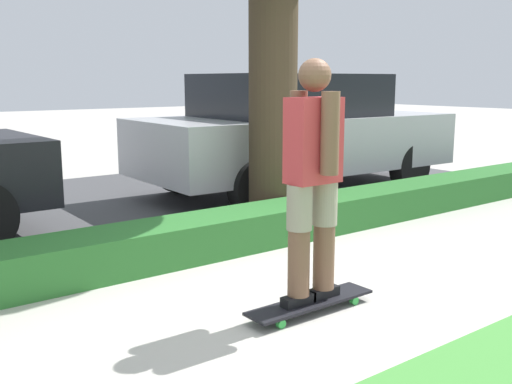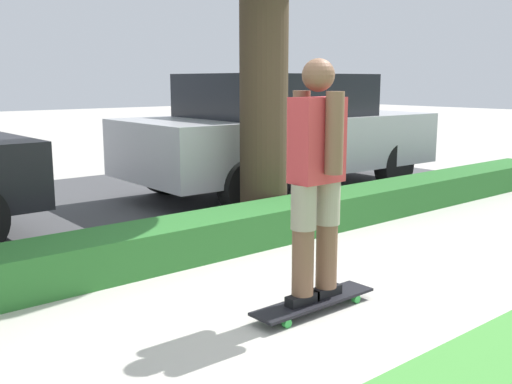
{
  "view_description": "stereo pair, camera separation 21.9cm",
  "coord_description": "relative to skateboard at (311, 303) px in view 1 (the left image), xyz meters",
  "views": [
    {
      "loc": [
        -2.81,
        -3.05,
        1.63
      ],
      "look_at": [
        -0.02,
        0.6,
        0.77
      ],
      "focal_mm": 42.0,
      "sensor_mm": 36.0,
      "label": 1
    },
    {
      "loc": [
        -2.99,
        -2.92,
        1.63
      ],
      "look_at": [
        -0.02,
        0.6,
        0.77
      ],
      "focal_mm": 42.0,
      "sensor_mm": 36.0,
      "label": 2
    }
  ],
  "objects": [
    {
      "name": "ground_plane",
      "position": [
        0.05,
        0.08,
        -0.07
      ],
      "size": [
        60.0,
        60.0,
        0.0
      ],
      "primitive_type": "plane",
      "color": "#BCB7AD"
    },
    {
      "name": "parked_car_middle",
      "position": [
        3.03,
        3.66,
        0.82
      ],
      "size": [
        4.83,
        2.13,
        1.72
      ],
      "rotation": [
        0.0,
        0.0,
        -0.03
      ],
      "color": "#B7B7BC",
      "rests_on": "ground_plane"
    },
    {
      "name": "hedge_row",
      "position": [
        0.05,
        1.68,
        0.11
      ],
      "size": [
        13.05,
        0.6,
        0.36
      ],
      "color": "#2D702D",
      "rests_on": "ground_plane"
    },
    {
      "name": "skater_person",
      "position": [
        -0.0,
        -0.0,
        0.92
      ],
      "size": [
        0.5,
        0.44,
        1.69
      ],
      "color": "black",
      "rests_on": "skateboard"
    },
    {
      "name": "skateboard",
      "position": [
        0.0,
        0.0,
        0.0
      ],
      "size": [
        1.03,
        0.24,
        0.08
      ],
      "color": "black",
      "rests_on": "ground_plane"
    },
    {
      "name": "street_asphalt",
      "position": [
        0.05,
        4.28,
        -0.06
      ],
      "size": [
        13.05,
        5.0,
        0.01
      ],
      "color": "#474749",
      "rests_on": "ground_plane"
    }
  ]
}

